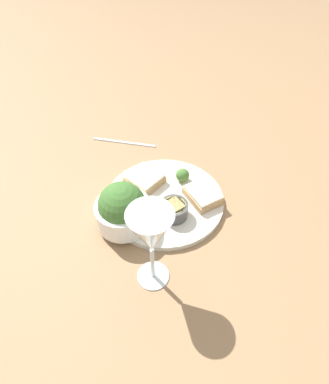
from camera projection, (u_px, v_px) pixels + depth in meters
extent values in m
plane|color=#93704C|center=(164.00, 202.00, 0.73)|extent=(4.00, 4.00, 0.00)
cylinder|color=silver|center=(164.00, 200.00, 0.73)|extent=(0.29, 0.29, 0.01)
cylinder|color=white|center=(123.00, 214.00, 0.65)|extent=(0.12, 0.12, 0.05)
sphere|color=#3D6B2D|center=(122.00, 205.00, 0.63)|extent=(0.10, 0.10, 0.10)
cylinder|color=#4C4C4C|center=(174.00, 210.00, 0.67)|extent=(0.06, 0.06, 0.04)
cylinder|color=tan|center=(174.00, 206.00, 0.66)|extent=(0.05, 0.05, 0.01)
cube|color=tan|center=(145.00, 180.00, 0.75)|extent=(0.11, 0.11, 0.02)
cube|color=beige|center=(144.00, 176.00, 0.74)|extent=(0.10, 0.10, 0.01)
cube|color=tan|center=(203.00, 196.00, 0.71)|extent=(0.10, 0.09, 0.02)
cube|color=beige|center=(203.00, 192.00, 0.70)|extent=(0.09, 0.08, 0.01)
cylinder|color=silver|center=(153.00, 275.00, 0.59)|extent=(0.06, 0.06, 0.01)
cylinder|color=silver|center=(152.00, 263.00, 0.56)|extent=(0.01, 0.01, 0.09)
cone|color=silver|center=(151.00, 233.00, 0.49)|extent=(0.08, 0.08, 0.10)
sphere|color=#477533|center=(183.00, 175.00, 0.75)|extent=(0.03, 0.03, 0.03)
cube|color=silver|center=(124.00, 142.00, 0.89)|extent=(0.09, 0.18, 0.01)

